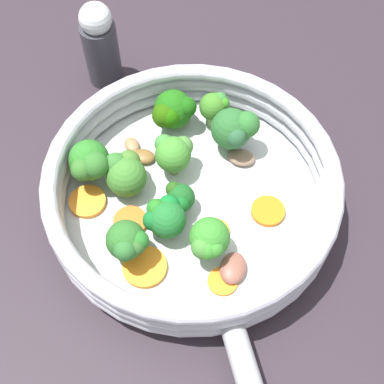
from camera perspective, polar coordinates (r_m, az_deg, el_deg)
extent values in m
plane|color=#271F26|center=(0.60, 0.00, -1.56)|extent=(4.00, 4.00, 0.00)
cylinder|color=#B2B5B7|center=(0.59, 0.00, -1.17)|extent=(0.29, 0.29, 0.02)
torus|color=#B0AFBD|center=(0.58, 0.00, -0.31)|extent=(0.31, 0.31, 0.02)
torus|color=#B0AFBD|center=(0.56, 0.00, 0.65)|extent=(0.31, 0.31, 0.02)
torus|color=#B0AFBD|center=(0.55, 0.00, 1.65)|extent=(0.31, 0.31, 0.02)
sphere|color=#AFB9B9|center=(0.52, 0.47, -13.82)|extent=(0.01, 0.01, 0.01)
sphere|color=#B2B2BA|center=(0.53, 7.10, -12.13)|extent=(0.01, 0.01, 0.01)
cylinder|color=orange|center=(0.55, -5.06, -7.96)|extent=(0.06, 0.06, 0.01)
cylinder|color=orange|center=(0.57, 2.62, -4.16)|extent=(0.03, 0.03, 0.00)
cylinder|color=orange|center=(0.57, -7.33, -5.00)|extent=(0.04, 0.04, 0.00)
cylinder|color=orange|center=(0.54, 3.29, -9.49)|extent=(0.04, 0.04, 0.00)
cylinder|color=orange|center=(0.59, -11.09, -1.01)|extent=(0.05, 0.05, 0.01)
cylinder|color=orange|center=(0.58, 8.09, -2.03)|extent=(0.04, 0.04, 0.01)
cylinder|color=orange|center=(0.57, -6.60, -3.16)|extent=(0.05, 0.05, 0.01)
cylinder|color=#668F4D|center=(0.55, 1.83, -5.78)|extent=(0.01, 0.01, 0.02)
sphere|color=#317A27|center=(0.53, 1.89, -4.86)|extent=(0.04, 0.04, 0.04)
sphere|color=#318025|center=(0.52, 1.63, -6.07)|extent=(0.02, 0.02, 0.02)
sphere|color=#3A762E|center=(0.52, 1.16, -5.92)|extent=(0.02, 0.02, 0.02)
sphere|color=#327C28|center=(0.52, 2.37, -6.02)|extent=(0.02, 0.02, 0.02)
cylinder|color=#71965D|center=(0.56, -2.61, -3.89)|extent=(0.01, 0.01, 0.02)
sphere|color=#1B6226|center=(0.54, -2.69, -2.94)|extent=(0.04, 0.04, 0.04)
sphere|color=#1E661D|center=(0.54, -3.84, -1.76)|extent=(0.02, 0.02, 0.02)
sphere|color=#116525|center=(0.55, -2.48, -1.45)|extent=(0.02, 0.02, 0.02)
sphere|color=#125C25|center=(0.54, -4.15, -3.03)|extent=(0.02, 0.02, 0.02)
cylinder|color=#81B465|center=(0.58, -1.17, -1.35)|extent=(0.01, 0.01, 0.01)
sphere|color=#164E1C|center=(0.56, -1.20, -0.60)|extent=(0.03, 0.03, 0.03)
sphere|color=#10541C|center=(0.55, -1.19, -1.28)|extent=(0.02, 0.02, 0.02)
sphere|color=#1F4713|center=(0.56, -1.99, 0.30)|extent=(0.02, 0.02, 0.02)
cylinder|color=#8BB269|center=(0.55, -6.83, -6.11)|extent=(0.02, 0.02, 0.02)
sphere|color=#275E22|center=(0.53, -7.07, -5.09)|extent=(0.04, 0.04, 0.04)
sphere|color=#275E28|center=(0.52, -7.15, -6.16)|extent=(0.02, 0.02, 0.02)
sphere|color=#1F6420|center=(0.52, -5.68, -5.20)|extent=(0.02, 0.02, 0.02)
sphere|color=#2D5925|center=(0.52, -6.01, -5.74)|extent=(0.02, 0.02, 0.02)
cylinder|color=#79984C|center=(0.59, -6.83, 0.64)|extent=(0.01, 0.01, 0.01)
sphere|color=#376E28|center=(0.58, -7.02, 1.62)|extent=(0.04, 0.04, 0.04)
sphere|color=#3D6826|center=(0.58, -6.76, 3.21)|extent=(0.03, 0.03, 0.03)
sphere|color=#30782D|center=(0.58, -8.15, 2.77)|extent=(0.03, 0.03, 0.03)
sphere|color=#2E6529|center=(0.58, -8.06, 3.06)|extent=(0.03, 0.03, 0.03)
cylinder|color=#62934A|center=(0.62, 4.07, 5.41)|extent=(0.01, 0.01, 0.02)
sphere|color=#245826|center=(0.60, 4.21, 6.76)|extent=(0.05, 0.05, 0.05)
sphere|color=#245030|center=(0.59, 4.72, 5.88)|extent=(0.02, 0.02, 0.02)
sphere|color=#276228|center=(0.59, 5.85, 7.18)|extent=(0.03, 0.03, 0.03)
cylinder|color=#83A56E|center=(0.64, -1.95, 7.68)|extent=(0.01, 0.01, 0.01)
sphere|color=#18580F|center=(0.63, -2.01, 8.82)|extent=(0.05, 0.05, 0.05)
sphere|color=#195605|center=(0.61, -2.40, 8.01)|extent=(0.03, 0.03, 0.03)
sphere|color=#144E0D|center=(0.62, -0.59, 9.05)|extent=(0.02, 0.02, 0.02)
sphere|color=#224F07|center=(0.62, -2.93, 8.17)|extent=(0.03, 0.03, 0.03)
cylinder|color=olive|center=(0.60, -1.98, 2.82)|extent=(0.01, 0.01, 0.02)
sphere|color=#397B29|center=(0.58, -2.04, 4.02)|extent=(0.04, 0.04, 0.04)
sphere|color=#407B2D|center=(0.58, -2.99, 5.14)|extent=(0.02, 0.02, 0.02)
sphere|color=#367531|center=(0.58, -2.99, 5.15)|extent=(0.02, 0.02, 0.02)
sphere|color=#417533|center=(0.58, -0.99, 4.88)|extent=(0.02, 0.02, 0.02)
cylinder|color=#6B8652|center=(0.61, -10.66, 2.07)|extent=(0.01, 0.01, 0.02)
sphere|color=#266A21|center=(0.59, -10.99, 3.22)|extent=(0.04, 0.04, 0.04)
sphere|color=#2E6123|center=(0.57, -11.63, 2.36)|extent=(0.02, 0.02, 0.02)
sphere|color=#237124|center=(0.57, -11.67, 2.44)|extent=(0.02, 0.02, 0.02)
sphere|color=#2A6123|center=(0.57, -10.20, 2.84)|extent=(0.03, 0.03, 0.03)
cylinder|color=#77A15D|center=(0.64, 2.19, 7.99)|extent=(0.02, 0.02, 0.02)
sphere|color=#366D21|center=(0.63, 2.25, 9.09)|extent=(0.03, 0.03, 0.03)
sphere|color=#2F7519|center=(0.62, 3.32, 9.40)|extent=(0.02, 0.02, 0.02)
sphere|color=#2C6E2A|center=(0.63, 3.24, 9.59)|extent=(0.02, 0.02, 0.02)
ellipsoid|color=brown|center=(0.61, -5.22, 3.79)|extent=(0.03, 0.02, 0.01)
ellipsoid|color=brown|center=(0.54, 4.41, -8.10)|extent=(0.03, 0.04, 0.01)
ellipsoid|color=olive|center=(0.63, -6.43, 5.01)|extent=(0.03, 0.03, 0.01)
ellipsoid|color=#7B5F4B|center=(0.61, 5.30, 3.69)|extent=(0.03, 0.02, 0.01)
cylinder|color=#333338|center=(0.70, -9.57, 14.36)|extent=(0.04, 0.04, 0.09)
sphere|color=silver|center=(0.66, -10.28, 17.74)|extent=(0.04, 0.04, 0.04)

